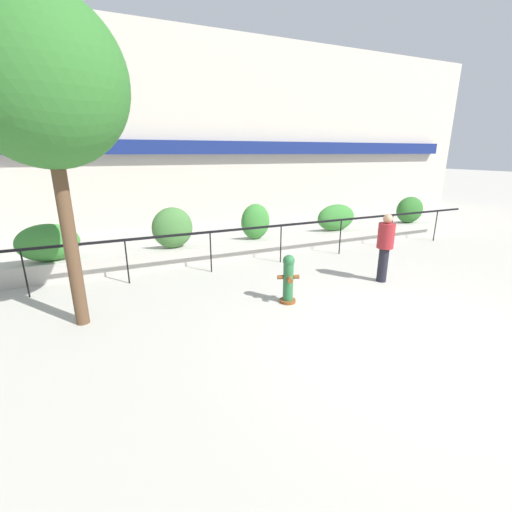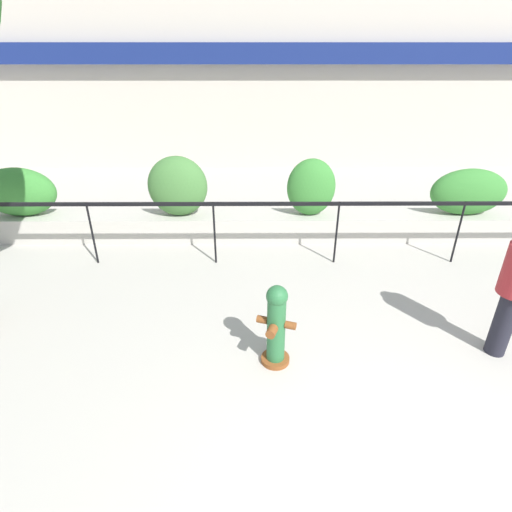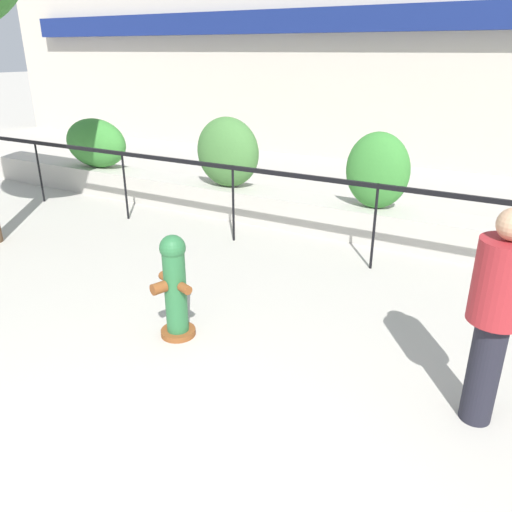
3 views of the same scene
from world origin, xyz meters
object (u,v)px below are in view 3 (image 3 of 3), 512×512
Objects in this scene: hedge_bush_0 at (96,143)px; hedge_bush_1 at (228,152)px; fire_hydrant at (175,286)px; hedge_bush_2 at (378,171)px; pedestrian at (497,307)px.

hedge_bush_0 is 1.25× the size of hedge_bush_1.
hedge_bush_0 is 1.36× the size of fire_hydrant.
hedge_bush_1 reaches higher than hedge_bush_2.
pedestrian is at bearing 3.34° from fire_hydrant.
hedge_bush_0 is at bearing 142.62° from fire_hydrant.
fire_hydrant is at bearing -37.38° from hedge_bush_0.
hedge_bush_2 is 3.84m from fire_hydrant.
hedge_bush_0 is 1.31× the size of hedge_bush_2.
pedestrian reaches higher than hedge_bush_1.
hedge_bush_1 is (3.12, 0.00, 0.11)m from hedge_bush_0.
pedestrian is (2.81, 0.16, 0.44)m from fire_hydrant.
hedge_bush_0 is 5.71m from hedge_bush_2.
hedge_bush_1 is at bearing 180.00° from hedge_bush_2.
hedge_bush_2 is at bearing 0.00° from hedge_bush_0.
fire_hydrant is 0.62× the size of pedestrian.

